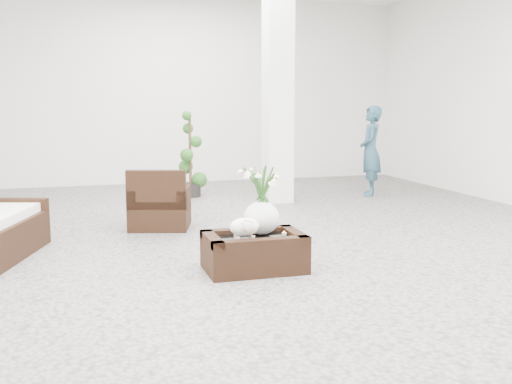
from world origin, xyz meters
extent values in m
plane|color=gray|center=(0.00, 0.00, 0.00)|extent=(11.00, 11.00, 0.00)
cube|color=white|center=(1.20, 2.80, 1.75)|extent=(0.40, 0.40, 3.50)
cube|color=black|center=(-0.23, -0.83, 0.16)|extent=(0.90, 0.60, 0.31)
ellipsoid|color=white|center=(-0.35, -0.93, 0.42)|extent=(0.28, 0.23, 0.21)
cylinder|color=white|center=(0.07, -0.81, 0.33)|extent=(0.04, 0.04, 0.03)
cube|color=black|center=(-0.81, 1.34, 0.38)|extent=(0.86, 0.84, 0.75)
imported|color=#284859|center=(2.89, 2.98, 0.74)|extent=(0.55, 0.64, 1.48)
camera|label=1|loc=(-1.75, -6.05, 1.55)|focal=42.33mm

